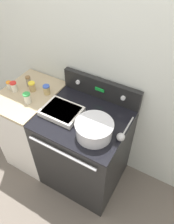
{
  "coord_description": "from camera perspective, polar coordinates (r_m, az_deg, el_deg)",
  "views": [
    {
      "loc": [
        0.66,
        -0.77,
        2.26
      ],
      "look_at": [
        0.02,
        0.35,
        0.99
      ],
      "focal_mm": 35.0,
      "sensor_mm": 36.0,
      "label": 1
    }
  ],
  "objects": [
    {
      "name": "spice_jar_blue_cap",
      "position": [
        2.08,
        -10.51,
        5.77
      ],
      "size": [
        0.06,
        0.06,
        0.09
      ],
      "color": "tan",
      "rests_on": "side_counter"
    },
    {
      "name": "control_panel",
      "position": [
        1.99,
        3.71,
        6.11
      ],
      "size": [
        0.76,
        0.07,
        0.2
      ],
      "color": "black",
      "rests_on": "stove_range"
    },
    {
      "name": "ground_plane",
      "position": [
        2.48,
        -4.78,
        -21.55
      ],
      "size": [
        12.0,
        12.0,
        0.0
      ],
      "primitive_type": "plane",
      "color": "#6B6056"
    },
    {
      "name": "mixing_bowl",
      "position": [
        1.67,
        1.89,
        -4.37
      ],
      "size": [
        0.3,
        0.3,
        0.14
      ],
      "color": "silver",
      "rests_on": "stove_range"
    },
    {
      "name": "spice_jar_brown_cap",
      "position": [
        2.21,
        -15.01,
        7.75
      ],
      "size": [
        0.05,
        0.05,
        0.11
      ],
      "color": "gray",
      "rests_on": "side_counter"
    },
    {
      "name": "spice_jar_red_cap",
      "position": [
        2.18,
        -18.53,
        6.26
      ],
      "size": [
        0.06,
        0.06,
        0.1
      ],
      "color": "beige",
      "rests_on": "side_counter"
    },
    {
      "name": "spice_jar_yellow_cap",
      "position": [
        2.14,
        -14.14,
        6.46
      ],
      "size": [
        0.06,
        0.06,
        0.09
      ],
      "color": "tan",
      "rests_on": "side_counter"
    },
    {
      "name": "side_counter",
      "position": [
        2.47,
        -13.37,
        -3.57
      ],
      "size": [
        0.5,
        0.67,
        0.94
      ],
      "color": "silver",
      "rests_on": "ground_plane"
    },
    {
      "name": "ladle",
      "position": [
        1.71,
        9.07,
        -6.07
      ],
      "size": [
        0.07,
        0.3,
        0.07
      ],
      "color": "#B7B7B7",
      "rests_on": "stove_range"
    },
    {
      "name": "casserole_dish",
      "position": [
        1.89,
        -6.65,
        0.23
      ],
      "size": [
        0.33,
        0.25,
        0.05
      ],
      "color": "silver",
      "rests_on": "stove_range"
    },
    {
      "name": "kitchen_wall",
      "position": [
        1.91,
        4.87,
        12.37
      ],
      "size": [
        8.0,
        0.05,
        2.5
      ],
      "color": "silver",
      "rests_on": "ground_plane"
    },
    {
      "name": "stove_range",
      "position": [
        2.21,
        -0.68,
        -9.8
      ],
      "size": [
        0.76,
        0.7,
        0.93
      ],
      "color": "black",
      "rests_on": "ground_plane"
    },
    {
      "name": "spice_jar_orange_cap",
      "position": [
        2.23,
        -19.62,
        6.59
      ],
      "size": [
        0.05,
        0.05,
        0.08
      ],
      "color": "beige",
      "rests_on": "side_counter"
    },
    {
      "name": "spice_jar_green_cap",
      "position": [
        2.02,
        -15.35,
        3.55
      ],
      "size": [
        0.07,
        0.07,
        0.1
      ],
      "color": "beige",
      "rests_on": "side_counter"
    }
  ]
}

